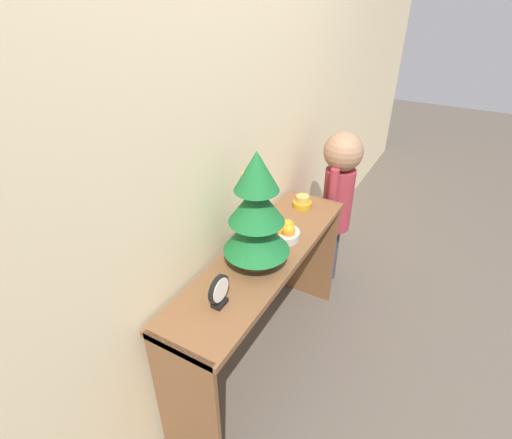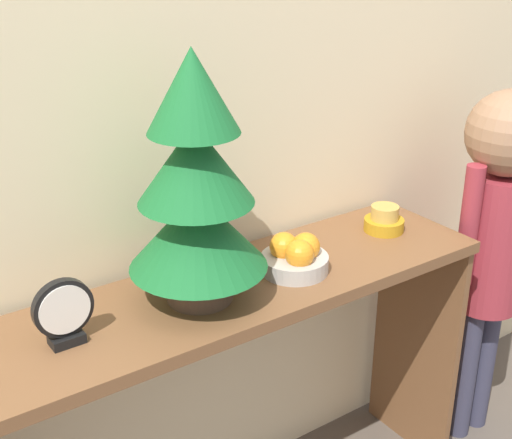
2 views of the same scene
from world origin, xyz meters
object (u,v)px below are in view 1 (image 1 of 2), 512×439
fruit_bowl (284,231)px  mini_tree (256,214)px  desk_clock (219,292)px  singing_bowl (302,202)px  child_figure (339,188)px

fruit_bowl → mini_tree: bearing=175.9°
mini_tree → desk_clock: 0.36m
mini_tree → fruit_bowl: mini_tree is taller
singing_bowl → fruit_bowl: bearing=-171.7°
singing_bowl → desk_clock: bearing=-177.8°
desk_clock → singing_bowl: bearing=2.2°
desk_clock → fruit_bowl: bearing=-1.4°
fruit_bowl → desk_clock: 0.55m
singing_bowl → child_figure: child_figure is taller
fruit_bowl → desk_clock: bearing=178.6°
mini_tree → singing_bowl: 0.62m
mini_tree → singing_bowl: mini_tree is taller
singing_bowl → desk_clock: (-0.88, -0.03, 0.04)m
desk_clock → child_figure: size_ratio=0.13×
fruit_bowl → singing_bowl: bearing=8.3°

